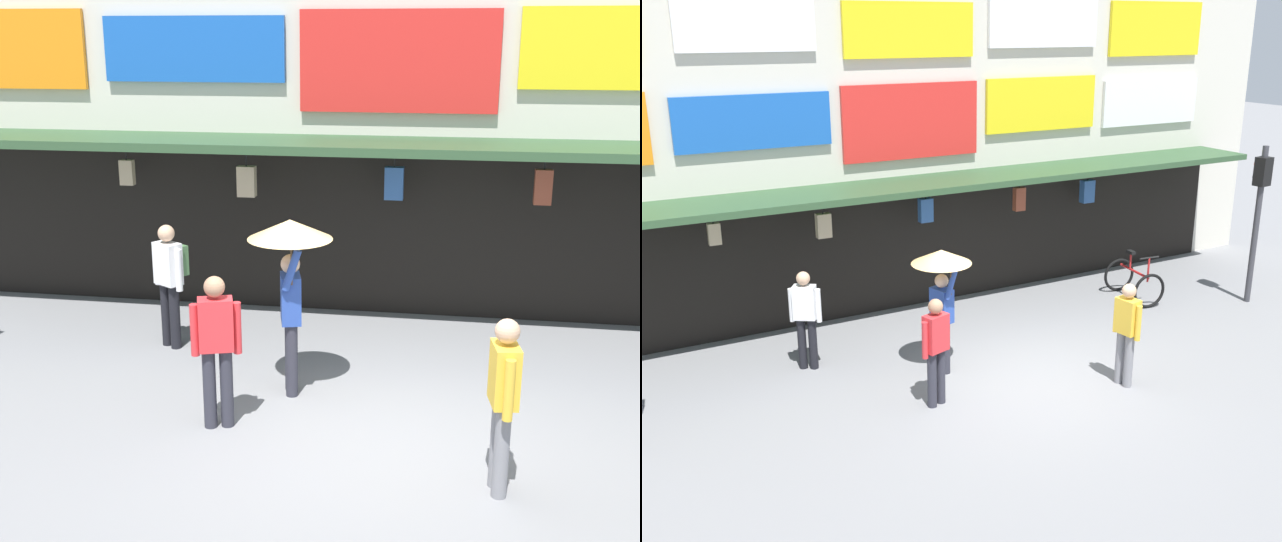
% 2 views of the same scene
% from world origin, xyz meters
% --- Properties ---
extents(ground_plane, '(80.00, 80.00, 0.00)m').
position_xyz_m(ground_plane, '(0.00, 0.00, 0.00)').
color(ground_plane, slate).
extents(shopfront, '(18.00, 2.60, 8.00)m').
position_xyz_m(shopfront, '(-0.00, 4.57, 3.96)').
color(shopfront, beige).
rests_on(shopfront, ground).
extents(pedestrian_in_white, '(0.51, 0.32, 1.68)m').
position_xyz_m(pedestrian_in_white, '(-1.54, -0.03, 0.95)').
color(pedestrian_in_white, '#2D2D38').
rests_on(pedestrian_in_white, ground).
extents(pedestrian_in_black, '(0.27, 0.53, 1.68)m').
position_xyz_m(pedestrian_in_black, '(1.35, -0.86, 0.95)').
color(pedestrian_in_black, gray).
rests_on(pedestrian_in_black, ground).
extents(pedestrian_in_red, '(0.48, 0.47, 1.68)m').
position_xyz_m(pedestrian_in_red, '(-2.81, 2.13, 0.98)').
color(pedestrian_in_red, black).
rests_on(pedestrian_in_red, ground).
extents(pedestrian_with_umbrella, '(0.96, 0.96, 2.08)m').
position_xyz_m(pedestrian_with_umbrella, '(-0.94, 0.94, 1.64)').
color(pedestrian_with_umbrella, '#2D2D38').
rests_on(pedestrian_with_umbrella, ground).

